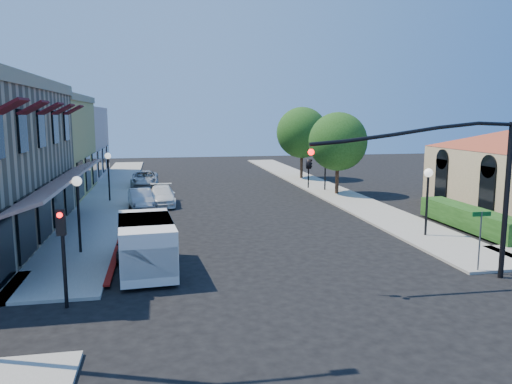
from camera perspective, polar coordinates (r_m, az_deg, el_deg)
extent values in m
plane|color=black|center=(16.94, 6.72, -12.92)|extent=(120.00, 120.00, 0.00)
cube|color=gray|center=(42.60, -16.09, 0.10)|extent=(3.50, 50.00, 0.12)
cube|color=gray|center=(44.56, 6.93, 0.76)|extent=(3.50, 50.00, 0.12)
cube|color=maroon|center=(23.89, -15.56, -6.70)|extent=(0.25, 10.00, 0.06)
cube|color=tan|center=(26.65, -23.99, 11.39)|extent=(0.50, 18.20, 0.60)
cube|color=#561416|center=(26.59, -21.14, 1.29)|extent=(1.75, 17.00, 0.67)
cube|color=#521017|center=(19.64, -26.30, 8.77)|extent=(1.02, 1.50, 0.60)
cube|color=#521017|center=(22.94, -24.07, 8.79)|extent=(1.02, 1.50, 0.60)
cube|color=#521017|center=(26.27, -22.41, 8.80)|extent=(1.02, 1.50, 0.60)
cube|color=#521017|center=(29.61, -21.12, 8.80)|extent=(1.02, 1.50, 0.60)
cube|color=#521017|center=(32.96, -20.09, 8.80)|extent=(1.02, 1.50, 0.60)
cube|color=black|center=(19.85, -27.09, -5.74)|extent=(0.12, 2.60, 2.60)
cube|color=black|center=(23.04, -24.79, -3.67)|extent=(0.12, 2.60, 2.60)
cube|color=black|center=(26.29, -23.06, -2.10)|extent=(0.12, 2.60, 2.60)
cube|color=black|center=(29.58, -21.71, -0.87)|extent=(0.12, 2.60, 2.60)
cube|color=black|center=(32.88, -20.63, 0.11)|extent=(0.12, 2.60, 2.60)
cube|color=tan|center=(42.40, -25.57, 4.64)|extent=(10.00, 12.00, 7.60)
cube|color=beige|center=(54.10, -22.40, 5.23)|extent=(10.00, 12.00, 7.00)
cube|color=black|center=(33.07, 24.90, 0.25)|extent=(0.12, 1.40, 2.80)
cube|color=black|center=(37.20, 20.42, 1.38)|extent=(0.12, 1.40, 2.80)
cube|color=#1A3F12|center=(29.81, 23.18, -4.03)|extent=(1.40, 8.00, 1.10)
cylinder|color=#321F14|center=(39.76, 9.23, 1.18)|extent=(0.28, 0.28, 2.10)
sphere|color=#1A3F12|center=(39.47, 9.34, 5.71)|extent=(4.56, 4.56, 4.56)
cylinder|color=#321F14|center=(49.19, 5.22, 2.81)|extent=(0.28, 0.28, 2.27)
sphere|color=#1A3F12|center=(48.95, 5.28, 6.78)|extent=(4.94, 4.94, 4.94)
cylinder|color=black|center=(21.16, 26.68, -0.99)|extent=(0.20, 0.20, 6.00)
cylinder|color=black|center=(18.77, 17.70, 6.40)|extent=(7.80, 0.14, 0.14)
imported|color=black|center=(17.30, 6.12, 3.60)|extent=(0.20, 0.16, 1.00)
sphere|color=#FF0C0C|center=(17.11, 6.32, 4.55)|extent=(0.22, 0.22, 0.22)
cylinder|color=black|center=(17.43, -21.07, -7.63)|extent=(0.12, 0.12, 3.00)
cube|color=black|center=(16.95, -21.41, -3.22)|extent=(0.28, 0.22, 0.85)
sphere|color=#FF0C0C|center=(16.79, -21.53, -2.47)|extent=(0.18, 0.18, 0.18)
cylinder|color=#595B5E|center=(21.75, 24.19, -5.29)|extent=(0.06, 0.06, 2.50)
cube|color=#0C591E|center=(21.51, 24.38, -2.31)|extent=(0.80, 0.04, 0.18)
cylinder|color=black|center=(23.72, -19.58, -3.03)|extent=(0.12, 0.12, 3.20)
sphere|color=white|center=(23.44, -19.80, 1.17)|extent=(0.44, 0.44, 0.44)
cylinder|color=black|center=(37.44, -16.46, 1.31)|extent=(0.12, 0.12, 3.20)
sphere|color=white|center=(37.26, -16.58, 3.98)|extent=(0.44, 0.44, 0.44)
cylinder|color=black|center=(26.98, 18.93, -1.60)|extent=(0.12, 0.12, 3.20)
sphere|color=white|center=(26.74, 19.12, 2.09)|extent=(0.44, 0.44, 0.44)
cylinder|color=black|center=(41.46, 7.91, 2.28)|extent=(0.12, 0.12, 3.20)
sphere|color=white|center=(41.30, 7.96, 4.70)|extent=(0.44, 0.44, 0.44)
cube|color=silver|center=(20.51, -12.45, -5.83)|extent=(2.42, 4.94, 1.96)
cube|color=silver|center=(18.54, -12.12, -7.74)|extent=(2.06, 0.80, 1.09)
cube|color=black|center=(18.76, -12.24, -5.82)|extent=(1.86, 0.24, 0.98)
cube|color=black|center=(20.71, -12.54, -4.29)|extent=(2.29, 2.98, 0.98)
cylinder|color=black|center=(19.14, -14.94, -9.44)|extent=(0.32, 0.74, 0.72)
cylinder|color=black|center=(22.27, -14.99, -6.84)|extent=(0.32, 0.74, 0.72)
cylinder|color=black|center=(19.22, -9.33, -9.18)|extent=(0.32, 0.74, 0.72)
cylinder|color=black|center=(22.34, -10.20, -6.63)|extent=(0.32, 0.74, 0.72)
imported|color=black|center=(22.94, -14.02, -5.91)|extent=(1.30, 3.13, 1.06)
imported|color=#A2A4A7|center=(34.45, -13.05, -0.77)|extent=(1.93, 4.15, 1.31)
imported|color=white|center=(35.42, -10.73, -0.44)|extent=(1.88, 4.54, 1.31)
imported|color=#A3A5A8|center=(44.89, -12.60, 1.48)|extent=(2.29, 4.95, 1.37)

